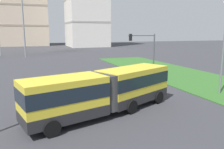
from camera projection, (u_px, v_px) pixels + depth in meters
articulated_bus at (105, 91)px, 15.85m from camera, size 11.86×6.35×3.00m
traffic_light_far_right at (145, 48)px, 26.81m from camera, size 3.58×0.28×5.60m
streetlight_median at (224, 44)px, 20.20m from camera, size 0.70×0.28×8.52m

